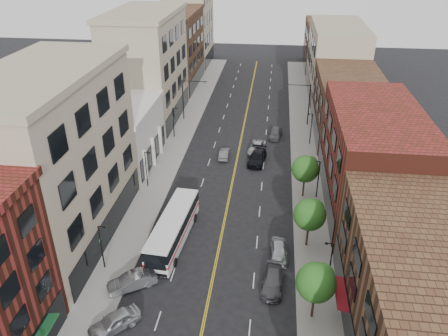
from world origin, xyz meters
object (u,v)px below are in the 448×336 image
at_px(city_bus, 173,227).
at_px(car_parked_far, 279,251).
at_px(car_angle_a, 114,322).
at_px(car_lane_b, 257,148).
at_px(car_lane_a, 257,158).
at_px(car_angle_b, 132,281).
at_px(car_lane_c, 275,133).
at_px(car_parked_mid, 273,281).
at_px(car_lane_behind, 224,154).

xyz_separation_m(city_bus, car_parked_far, (11.41, -1.37, -1.07)).
xyz_separation_m(car_angle_a, car_lane_b, (10.22, 35.56, -0.07)).
xyz_separation_m(car_lane_a, car_lane_b, (-0.21, 3.60, -0.10)).
relative_size(car_angle_b, car_lane_a, 0.83).
bearing_deg(car_angle_a, car_parked_far, 83.82).
relative_size(car_angle_b, car_lane_c, 1.00).
relative_size(city_bus, car_parked_mid, 2.60).
xyz_separation_m(car_lane_a, car_lane_c, (2.48, 9.24, -0.02)).
bearing_deg(city_bus, car_parked_mid, -23.88).
bearing_deg(car_lane_behind, car_parked_mid, 105.26).
distance_m(car_angle_a, car_parked_far, 17.62).
bearing_deg(car_parked_far, city_bus, 170.23).
bearing_deg(car_angle_a, car_lane_c, 117.80).
distance_m(car_angle_a, car_lane_a, 33.62).
relative_size(car_parked_mid, car_lane_b, 0.93).
relative_size(car_lane_behind, car_lane_b, 0.78).
bearing_deg(car_lane_b, city_bus, -101.24).
distance_m(city_bus, car_parked_far, 11.54).
relative_size(city_bus, car_angle_b, 2.66).
height_order(car_angle_b, car_lane_a, car_lane_a).
height_order(car_angle_b, car_lane_c, car_lane_c).
distance_m(car_lane_behind, car_lane_c, 11.08).
xyz_separation_m(car_lane_b, car_lane_c, (2.68, 5.65, 0.08)).
bearing_deg(city_bus, car_lane_a, 72.07).
bearing_deg(car_angle_b, car_lane_b, 128.31).
distance_m(city_bus, car_angle_a, 12.63).
relative_size(car_angle_a, car_lane_c, 0.98).
bearing_deg(car_lane_a, car_parked_far, -73.51).
distance_m(car_angle_b, car_parked_far, 15.05).
xyz_separation_m(city_bus, car_lane_a, (8.06, 19.59, -1.00)).
bearing_deg(car_lane_behind, car_lane_c, -133.44).
relative_size(car_angle_a, car_lane_a, 0.82).
relative_size(car_angle_b, car_parked_mid, 0.98).
bearing_deg(car_lane_b, car_lane_a, -79.24).
relative_size(car_parked_mid, car_lane_a, 0.85).
bearing_deg(car_lane_behind, car_parked_far, 109.66).
bearing_deg(car_angle_a, car_lane_a, 117.12).
relative_size(car_angle_a, car_lane_behind, 1.16).
relative_size(city_bus, car_lane_a, 2.22).
bearing_deg(car_parked_far, car_angle_a, -144.31).
bearing_deg(car_angle_a, car_lane_behind, 125.84).
height_order(city_bus, car_angle_b, city_bus).
bearing_deg(car_lane_a, car_angle_a, -100.64).
bearing_deg(car_lane_c, car_angle_b, -103.45).
bearing_deg(car_parked_mid, car_angle_a, -149.64).
xyz_separation_m(car_parked_far, car_lane_a, (-3.35, 20.96, 0.07)).
height_order(city_bus, car_angle_a, city_bus).
distance_m(car_parked_mid, car_lane_c, 34.68).
distance_m(car_angle_b, car_parked_mid, 13.30).
height_order(car_lane_b, car_lane_c, car_lane_c).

